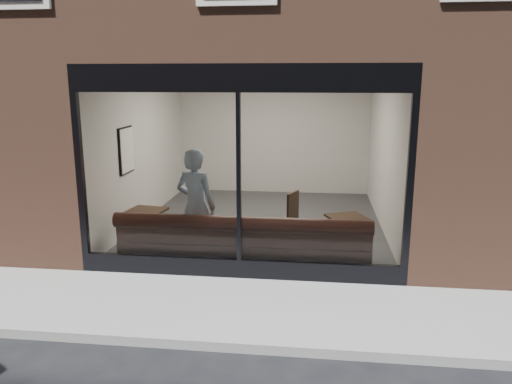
# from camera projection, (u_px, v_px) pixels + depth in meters

# --- Properties ---
(ground) EXTENTS (120.00, 120.00, 0.00)m
(ground) POSITION_uv_depth(u_px,v_px,m) (212.00, 347.00, 5.69)
(ground) COLOR black
(ground) RESTS_ON ground
(sidewalk_near) EXTENTS (40.00, 2.00, 0.01)m
(sidewalk_near) POSITION_uv_depth(u_px,v_px,m) (228.00, 308.00, 6.66)
(sidewalk_near) COLOR gray
(sidewalk_near) RESTS_ON ground
(kerb_near) EXTENTS (40.00, 0.10, 0.12)m
(kerb_near) POSITION_uv_depth(u_px,v_px,m) (211.00, 345.00, 5.63)
(kerb_near) COLOR gray
(kerb_near) RESTS_ON ground
(host_building_pier_left) EXTENTS (2.50, 12.00, 3.20)m
(host_building_pier_left) POSITION_uv_depth(u_px,v_px,m) (136.00, 131.00, 13.52)
(host_building_pier_left) COLOR brown
(host_building_pier_left) RESTS_ON ground
(host_building_pier_right) EXTENTS (2.50, 12.00, 3.20)m
(host_building_pier_right) POSITION_uv_depth(u_px,v_px,m) (421.00, 135.00, 12.64)
(host_building_pier_right) COLOR brown
(host_building_pier_right) RESTS_ON ground
(host_building_backfill) EXTENTS (5.00, 6.00, 3.20)m
(host_building_backfill) POSITION_uv_depth(u_px,v_px,m) (281.00, 123.00, 15.98)
(host_building_backfill) COLOR brown
(host_building_backfill) RESTS_ON ground
(cafe_floor) EXTENTS (6.00, 6.00, 0.00)m
(cafe_floor) POSITION_uv_depth(u_px,v_px,m) (261.00, 223.00, 10.53)
(cafe_floor) COLOR #2D2D30
(cafe_floor) RESTS_ON ground
(cafe_ceiling) EXTENTS (6.00, 6.00, 0.00)m
(cafe_ceiling) POSITION_uv_depth(u_px,v_px,m) (261.00, 68.00, 9.82)
(cafe_ceiling) COLOR white
(cafe_ceiling) RESTS_ON host_building_upper
(cafe_wall_back) EXTENTS (5.00, 0.00, 5.00)m
(cafe_wall_back) POSITION_uv_depth(u_px,v_px,m) (273.00, 133.00, 13.07)
(cafe_wall_back) COLOR silver
(cafe_wall_back) RESTS_ON ground
(cafe_wall_left) EXTENTS (0.00, 6.00, 6.00)m
(cafe_wall_left) POSITION_uv_depth(u_px,v_px,m) (143.00, 146.00, 10.46)
(cafe_wall_left) COLOR silver
(cafe_wall_left) RESTS_ON ground
(cafe_wall_right) EXTENTS (0.00, 6.00, 6.00)m
(cafe_wall_right) POSITION_uv_depth(u_px,v_px,m) (385.00, 150.00, 9.88)
(cafe_wall_right) COLOR silver
(cafe_wall_right) RESTS_ON ground
(storefront_kick) EXTENTS (5.00, 0.10, 0.30)m
(storefront_kick) POSITION_uv_depth(u_px,v_px,m) (239.00, 268.00, 7.64)
(storefront_kick) COLOR black
(storefront_kick) RESTS_ON ground
(storefront_header) EXTENTS (5.00, 0.10, 0.40)m
(storefront_header) POSITION_uv_depth(u_px,v_px,m) (238.00, 78.00, 7.01)
(storefront_header) COLOR black
(storefront_header) RESTS_ON host_building_upper
(storefront_mullion) EXTENTS (0.06, 0.10, 2.50)m
(storefront_mullion) POSITION_uv_depth(u_px,v_px,m) (239.00, 179.00, 7.33)
(storefront_mullion) COLOR black
(storefront_mullion) RESTS_ON storefront_kick
(storefront_glass) EXTENTS (4.80, 0.00, 4.80)m
(storefront_glass) POSITION_uv_depth(u_px,v_px,m) (238.00, 179.00, 7.30)
(storefront_glass) COLOR white
(storefront_glass) RESTS_ON storefront_kick
(banquette) EXTENTS (4.00, 0.55, 0.45)m
(banquette) POSITION_uv_depth(u_px,v_px,m) (243.00, 255.00, 8.01)
(banquette) COLOR #331712
(banquette) RESTS_ON cafe_floor
(person) EXTENTS (0.80, 0.64, 1.92)m
(person) POSITION_uv_depth(u_px,v_px,m) (196.00, 206.00, 8.14)
(person) COLOR #ABC6DE
(person) RESTS_ON cafe_floor
(cafe_table_left) EXTENTS (0.70, 0.70, 0.04)m
(cafe_table_left) POSITION_uv_depth(u_px,v_px,m) (146.00, 211.00, 8.66)
(cafe_table_left) COLOR black
(cafe_table_left) RESTS_ON cafe_floor
(cafe_table_right) EXTENTS (0.78, 0.78, 0.04)m
(cafe_table_right) POSITION_uv_depth(u_px,v_px,m) (347.00, 218.00, 8.25)
(cafe_table_right) COLOR black
(cafe_table_right) RESTS_ON cafe_floor
(cafe_chair_left) EXTENTS (0.49, 0.49, 0.04)m
(cafe_chair_left) POSITION_uv_depth(u_px,v_px,m) (192.00, 225.00, 9.62)
(cafe_chair_left) COLOR black
(cafe_chair_left) RESTS_ON cafe_floor
(cafe_chair_right) EXTENTS (0.59, 0.59, 0.04)m
(cafe_chair_right) POSITION_uv_depth(u_px,v_px,m) (283.00, 227.00, 9.43)
(cafe_chair_right) COLOR black
(cafe_chair_right) RESTS_ON cafe_floor
(wall_poster) EXTENTS (0.02, 0.62, 0.83)m
(wall_poster) POSITION_uv_depth(u_px,v_px,m) (127.00, 150.00, 9.47)
(wall_poster) COLOR white
(wall_poster) RESTS_ON cafe_wall_left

